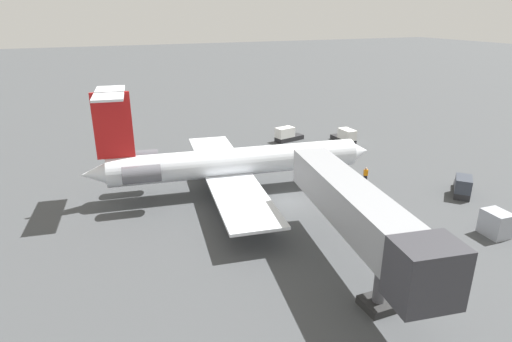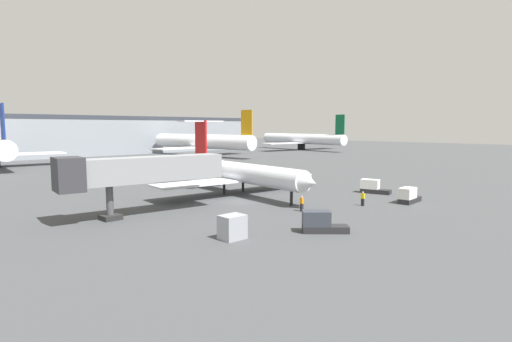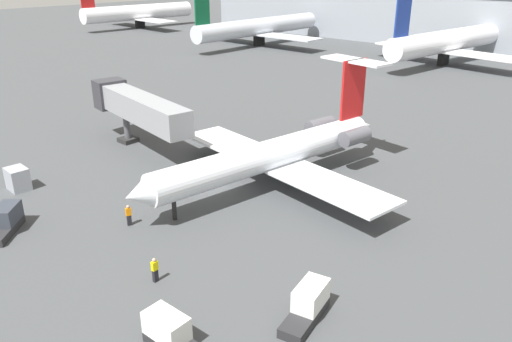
{
  "view_description": "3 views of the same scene",
  "coord_description": "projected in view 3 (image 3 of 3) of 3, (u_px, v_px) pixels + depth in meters",
  "views": [
    {
      "loc": [
        -32.03,
        16.74,
        16.41
      ],
      "look_at": [
        2.51,
        2.12,
        2.37
      ],
      "focal_mm": 30.11,
      "sensor_mm": 36.0,
      "label": 1
    },
    {
      "loc": [
        -34.51,
        -36.27,
        9.23
      ],
      "look_at": [
        5.1,
        1.94,
        3.24
      ],
      "focal_mm": 29.0,
      "sensor_mm": 36.0,
      "label": 2
    },
    {
      "loc": [
        30.79,
        -27.8,
        18.61
      ],
      "look_at": [
        6.04,
        -0.54,
        3.3
      ],
      "focal_mm": 35.35,
      "sensor_mm": 36.0,
      "label": 3
    }
  ],
  "objects": [
    {
      "name": "baggage_tug_spare",
      "position": [
        171.0,
        335.0,
        25.96
      ],
      "size": [
        4.05,
        1.55,
        1.9
      ],
      "color": "#262628",
      "rests_on": "ground_plane"
    },
    {
      "name": "baggage_tug_trailing",
      "position": [
        308.0,
        304.0,
        28.27
      ],
      "size": [
        2.23,
        4.21,
        1.9
      ],
      "color": "#262628",
      "rests_on": "ground_plane"
    },
    {
      "name": "cargo_container_uld",
      "position": [
        18.0,
        179.0,
        44.23
      ],
      "size": [
        2.09,
        1.69,
        2.0
      ],
      "color": "#999EA8",
      "rests_on": "ground_plane"
    },
    {
      "name": "ground_crew_loader",
      "position": [
        155.0,
        270.0,
        31.42
      ],
      "size": [
        0.27,
        0.41,
        1.69
      ],
      "color": "black",
      "rests_on": "ground_plane"
    },
    {
      "name": "jet_bridge",
      "position": [
        135.0,
        106.0,
        52.67
      ],
      "size": [
        17.33,
        5.64,
        6.38
      ],
      "color": "gray",
      "rests_on": "ground_plane"
    },
    {
      "name": "regional_jet",
      "position": [
        277.0,
        152.0,
        44.53
      ],
      "size": [
        24.54,
        27.68,
        10.08
      ],
      "color": "silver",
      "rests_on": "ground_plane"
    },
    {
      "name": "parked_airliner_centre",
      "position": [
        445.0,
        42.0,
        96.69
      ],
      "size": [
        29.16,
        34.33,
        13.65
      ],
      "color": "white",
      "rests_on": "ground_plane"
    },
    {
      "name": "ground_plane",
      "position": [
        210.0,
        186.0,
        45.29
      ],
      "size": [
        400.0,
        400.0,
        0.1
      ],
      "primitive_type": "cube",
      "color": "#424447"
    },
    {
      "name": "parked_airliner_west_end",
      "position": [
        139.0,
        13.0,
        151.7
      ],
      "size": [
        30.84,
        36.56,
        13.79
      ],
      "color": "white",
      "rests_on": "ground_plane"
    },
    {
      "name": "baggage_tug_lead",
      "position": [
        6.0,
        221.0,
        37.38
      ],
      "size": [
        3.76,
        3.87,
        1.9
      ],
      "color": "#262628",
      "rests_on": "ground_plane"
    },
    {
      "name": "parked_airliner_west_mid",
      "position": [
        259.0,
        27.0,
        119.68
      ],
      "size": [
        33.47,
        39.84,
        13.33
      ],
      "color": "silver",
      "rests_on": "ground_plane"
    },
    {
      "name": "ground_crew_marshaller",
      "position": [
        129.0,
        215.0,
        38.2
      ],
      "size": [
        0.37,
        0.46,
        1.69
      ],
      "color": "black",
      "rests_on": "ground_plane"
    }
  ]
}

